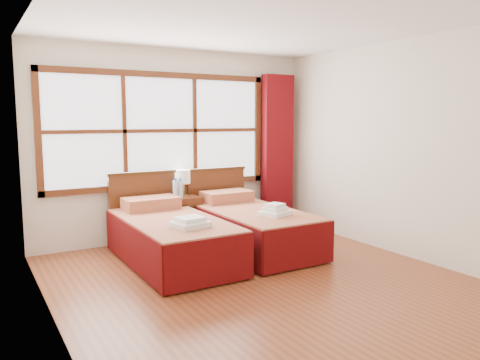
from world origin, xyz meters
TOP-DOWN VIEW (x-y plane):
  - floor at (0.00, 0.00)m, footprint 4.50×4.50m
  - ceiling at (0.00, 0.00)m, footprint 4.50×4.50m
  - wall_back at (0.00, 2.25)m, footprint 4.00×0.00m
  - wall_left at (-2.00, 0.00)m, footprint 0.00×4.50m
  - wall_right at (2.00, 0.00)m, footprint 0.00×4.50m
  - window at (-0.25, 2.21)m, footprint 3.16×0.06m
  - curtain at (1.60, 2.11)m, footprint 0.50×0.16m
  - bed_left at (-0.55, 1.20)m, footprint 1.00×2.02m
  - bed_right at (0.55, 1.20)m, footprint 1.00×2.02m
  - nightstand at (-0.06, 1.99)m, footprint 0.46×0.45m
  - towels_left at (-0.53, 0.67)m, footprint 0.40×0.36m
  - towels_right at (0.60, 0.72)m, footprint 0.41×0.39m
  - lamp at (-0.01, 2.03)m, footprint 0.18×0.18m
  - bottle_near at (-0.17, 1.92)m, footprint 0.07×0.07m
  - bottle_far at (-0.10, 1.94)m, footprint 0.07×0.07m

SIDE VIEW (x-z plane):
  - floor at x=0.00m, z-range 0.00..0.00m
  - bed_right at x=0.55m, z-range -0.19..0.78m
  - bed_left at x=-0.55m, z-range -0.19..0.78m
  - nightstand at x=-0.06m, z-range 0.00..0.61m
  - towels_left at x=-0.53m, z-range 0.51..0.62m
  - towels_right at x=0.60m, z-range 0.50..0.64m
  - bottle_far at x=-0.10m, z-range 0.60..0.86m
  - bottle_near at x=-0.17m, z-range 0.60..0.87m
  - lamp at x=-0.01m, z-range 0.69..1.05m
  - curtain at x=1.60m, z-range 0.02..2.32m
  - wall_back at x=0.00m, z-range -0.70..3.30m
  - wall_left at x=-2.00m, z-range -0.95..3.55m
  - wall_right at x=2.00m, z-range -0.95..3.55m
  - window at x=-0.25m, z-range 0.72..2.28m
  - ceiling at x=0.00m, z-range 2.60..2.60m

